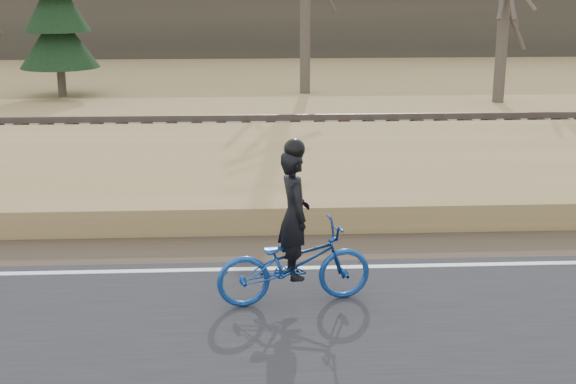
{
  "coord_description": "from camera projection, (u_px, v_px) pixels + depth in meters",
  "views": [
    {
      "loc": [
        2.99,
        -10.39,
        4.15
      ],
      "look_at": [
        3.57,
        0.5,
        1.1
      ],
      "focal_mm": 50.0,
      "sensor_mm": 36.0,
      "label": 1
    }
  ],
  "objects": [
    {
      "name": "ballast",
      "position": [
        117.0,
        144.0,
        18.58
      ],
      "size": [
        120.0,
        3.0,
        0.45
      ],
      "primitive_type": "cube",
      "color": "slate",
      "rests_on": "ground"
    },
    {
      "name": "conifer",
      "position": [
        56.0,
        4.0,
        26.05
      ],
      "size": [
        2.6,
        2.6,
        6.39
      ],
      "color": "#50473B",
      "rests_on": "ground"
    },
    {
      "name": "embankment",
      "position": [
        86.0,
        187.0,
        14.93
      ],
      "size": [
        120.0,
        5.0,
        0.44
      ],
      "primitive_type": "cube",
      "color": "#9C794F",
      "rests_on": "ground"
    },
    {
      "name": "edge_line",
      "position": [
        33.0,
        273.0,
        11.13
      ],
      "size": [
        120.0,
        0.12,
        0.01
      ],
      "primitive_type": "cube",
      "color": "silver",
      "rests_on": "road"
    },
    {
      "name": "shoulder",
      "position": [
        50.0,
        252.0,
        12.1
      ],
      "size": [
        120.0,
        1.6,
        0.04
      ],
      "primitive_type": "cube",
      "color": "#473A2B",
      "rests_on": "ground"
    },
    {
      "name": "railroad",
      "position": [
        116.0,
        131.0,
        18.5
      ],
      "size": [
        120.0,
        2.4,
        0.29
      ],
      "color": "black",
      "rests_on": "ballast"
    },
    {
      "name": "cyclist",
      "position": [
        294.0,
        252.0,
        10.02
      ],
      "size": [
        2.05,
        1.0,
        2.12
      ],
      "rotation": [
        0.0,
        0.0,
        1.74
      ],
      "color": "navy",
      "rests_on": "road"
    },
    {
      "name": "ground",
      "position": [
        29.0,
        283.0,
        10.95
      ],
      "size": [
        120.0,
        120.0,
        0.0
      ],
      "primitive_type": "plane",
      "color": "#9C794F",
      "rests_on": "ground"
    }
  ]
}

